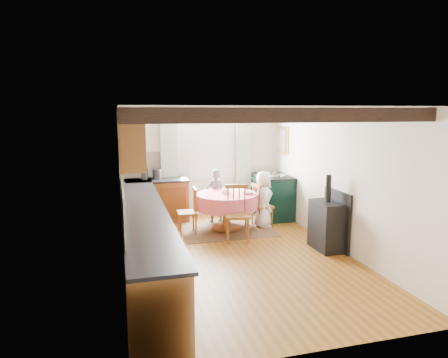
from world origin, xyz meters
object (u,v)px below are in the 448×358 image
object	(u,v)px
aga_range	(273,196)
cup	(225,192)
child_far	(215,196)
dining_table	(226,212)
chair_left	(187,211)
chair_near	(237,214)
chair_right	(262,205)
child_right	(263,199)
cast_iron_stove	(327,213)

from	to	relation	value
aga_range	cup	distance (m)	1.51
child_far	dining_table	bearing A→B (deg)	84.70
aga_range	cup	bearing A→B (deg)	-150.79
dining_table	aga_range	xyz separation A→B (m)	(1.25, 0.65, 0.12)
chair_left	cup	world-z (taller)	chair_left
chair_near	chair_left	distance (m)	1.05
chair_left	cup	size ratio (longest dim) A/B	9.16
chair_right	child_right	distance (m)	0.15
chair_near	cast_iron_stove	distance (m)	1.59
dining_table	chair_left	distance (m)	0.81
chair_near	aga_range	world-z (taller)	chair_near
dining_table	chair_left	xyz separation A→B (m)	(-0.80, -0.05, 0.08)
chair_near	child_right	bearing A→B (deg)	54.46
chair_right	cast_iron_stove	distance (m)	1.74
aga_range	cast_iron_stove	size ratio (longest dim) A/B	0.81
dining_table	chair_right	distance (m)	0.80
chair_left	aga_range	bearing A→B (deg)	110.41
chair_left	child_right	distance (m)	1.59
aga_range	child_right	xyz separation A→B (m)	(-0.46, -0.63, 0.09)
cast_iron_stove	cup	bearing A→B (deg)	133.64
chair_near	cup	world-z (taller)	chair_near
cast_iron_stove	child_far	size ratio (longest dim) A/B	1.12
child_right	chair_right	bearing A→B (deg)	-3.78
child_far	child_right	bearing A→B (deg)	133.27
dining_table	child_far	bearing A→B (deg)	97.83
chair_right	child_far	bearing A→B (deg)	50.47
cast_iron_stove	aga_range	bearing A→B (deg)	92.88
child_right	cup	bearing A→B (deg)	100.31
dining_table	chair_near	size ratio (longest dim) A/B	1.19
dining_table	child_far	xyz separation A→B (m)	(-0.08, 0.59, 0.21)
chair_left	child_far	distance (m)	0.97
chair_near	child_right	xyz separation A→B (m)	(0.77, 0.73, 0.06)
dining_table	cup	xyz separation A→B (m)	(-0.04, -0.08, 0.41)
dining_table	chair_left	world-z (taller)	chair_left
cup	cast_iron_stove	bearing A→B (deg)	-46.36
chair_near	child_right	world-z (taller)	child_right
aga_range	child_right	world-z (taller)	child_right
chair_near	child_far	world-z (taller)	child_far
aga_range	child_right	distance (m)	0.79
chair_near	chair_right	bearing A→B (deg)	56.86
chair_near	child_right	size ratio (longest dim) A/B	0.89
aga_range	cast_iron_stove	distance (m)	2.20
cup	chair_near	bearing A→B (deg)	-85.45
chair_left	chair_right	world-z (taller)	chair_left
cup	chair_right	bearing A→B (deg)	11.02
dining_table	chair_right	xyz separation A→B (m)	(0.79, 0.09, 0.08)
chair_near	chair_right	world-z (taller)	chair_near
dining_table	cast_iron_stove	xyz separation A→B (m)	(1.36, -1.54, 0.28)
child_right	cup	world-z (taller)	child_right
chair_near	aga_range	xyz separation A→B (m)	(1.24, 1.36, -0.03)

